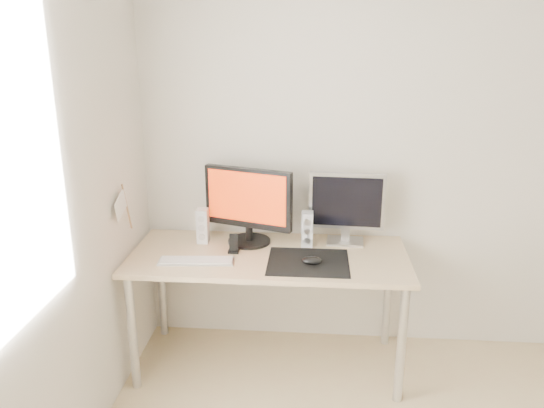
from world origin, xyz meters
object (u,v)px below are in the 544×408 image
object	(u,v)px
second_monitor	(347,205)
phone_dock	(234,247)
main_monitor	(248,203)
speaker_right	(307,229)
mouse	(312,261)
speaker_left	(203,226)
keyboard	(196,261)
desk	(269,266)

from	to	relation	value
second_monitor	phone_dock	size ratio (longest dim) A/B	4.01
main_monitor	speaker_right	xyz separation A→B (m)	(0.35, -0.02, -0.15)
mouse	speaker_left	bearing A→B (deg)	157.01
main_monitor	phone_dock	size ratio (longest dim) A/B	4.76
main_monitor	second_monitor	distance (m)	0.59
second_monitor	keyboard	distance (m)	0.95
desk	phone_dock	bearing A→B (deg)	178.54
speaker_left	phone_dock	distance (m)	0.26
phone_dock	speaker_left	bearing A→B (deg)	145.18
mouse	phone_dock	xyz separation A→B (m)	(-0.45, 0.14, 0.01)
speaker_right	keyboard	world-z (taller)	speaker_right
speaker_right	phone_dock	world-z (taller)	speaker_right
mouse	desk	bearing A→B (deg)	152.32
main_monitor	keyboard	size ratio (longest dim) A/B	1.25
desk	second_monitor	world-z (taller)	second_monitor
desk	phone_dock	xyz separation A→B (m)	(-0.21, 0.01, 0.11)
phone_dock	mouse	bearing A→B (deg)	-16.66
second_monitor	mouse	bearing A→B (deg)	-119.79
second_monitor	speaker_right	distance (m)	0.28
main_monitor	speaker_left	world-z (taller)	main_monitor
mouse	speaker_right	size ratio (longest dim) A/B	0.54
phone_dock	desk	bearing A→B (deg)	-1.46
main_monitor	speaker_left	bearing A→B (deg)	-177.60
mouse	keyboard	distance (m)	0.64
second_monitor	speaker_right	size ratio (longest dim) A/B	2.14
second_monitor	keyboard	xyz separation A→B (m)	(-0.84, -0.37, -0.23)
main_monitor	keyboard	bearing A→B (deg)	-129.13
speaker_left	speaker_right	size ratio (longest dim) A/B	1.00
desk	main_monitor	bearing A→B (deg)	130.23
speaker_right	phone_dock	xyz separation A→B (m)	(-0.42, -0.14, -0.07)
desk	main_monitor	distance (m)	0.39
second_monitor	phone_dock	distance (m)	0.72
second_monitor	desk	bearing A→B (deg)	-154.27
main_monitor	phone_dock	world-z (taller)	main_monitor
second_monitor	keyboard	world-z (taller)	second_monitor
speaker_right	main_monitor	bearing A→B (deg)	177.38
desk	second_monitor	xyz separation A→B (m)	(0.45, 0.22, 0.32)
mouse	desk	world-z (taller)	mouse
main_monitor	mouse	bearing A→B (deg)	-37.17
second_monitor	phone_dock	world-z (taller)	second_monitor
main_monitor	speaker_left	size ratio (longest dim) A/B	2.54
speaker_left	speaker_right	distance (m)	0.63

